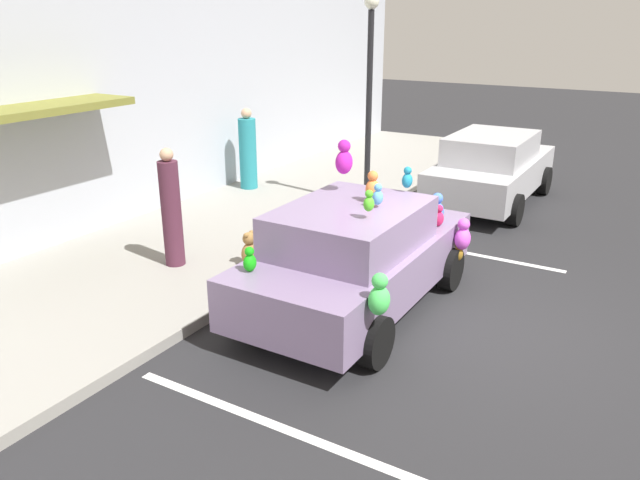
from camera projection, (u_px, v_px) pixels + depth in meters
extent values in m
plane|color=#262628|center=(466.00, 326.00, 8.24)|extent=(60.00, 60.00, 0.00)
cube|color=gray|center=(184.00, 252.00, 10.62)|extent=(24.00, 4.00, 0.15)
cube|color=#B2B7C1|center=(76.00, 59.00, 10.58)|extent=(24.00, 0.30, 6.40)
cube|color=olive|center=(18.00, 111.00, 9.25)|extent=(3.60, 1.10, 0.12)
cube|color=silver|center=(459.00, 251.00, 10.83)|extent=(0.12, 3.60, 0.01)
cube|color=silver|center=(273.00, 425.00, 6.26)|extent=(0.12, 3.60, 0.01)
cube|color=gray|center=(357.00, 265.00, 8.57)|extent=(4.13, 1.84, 0.68)
cube|color=gray|center=(351.00, 227.00, 8.19)|extent=(2.15, 1.62, 0.56)
cylinder|color=black|center=(343.00, 247.00, 10.15)|extent=(0.64, 0.22, 0.64)
cylinder|color=black|center=(450.00, 269.00, 9.27)|extent=(0.64, 0.22, 0.64)
cylinder|color=black|center=(249.00, 306.00, 8.09)|extent=(0.64, 0.22, 0.64)
cylinder|color=black|center=(375.00, 342.00, 7.20)|extent=(0.64, 0.22, 0.64)
ellipsoid|color=#49DA5A|center=(379.00, 300.00, 6.77)|extent=(0.29, 0.23, 0.34)
sphere|color=#49DA5A|center=(380.00, 281.00, 6.69)|extent=(0.18, 0.18, 0.18)
ellipsoid|color=#CD2051|center=(438.00, 219.00, 9.06)|extent=(0.19, 0.15, 0.22)
sphere|color=#CD2051|center=(439.00, 209.00, 9.00)|extent=(0.12, 0.12, 0.12)
ellipsoid|color=#4374DF|center=(437.00, 212.00, 9.22)|extent=(0.26, 0.21, 0.31)
sphere|color=#4374DF|center=(437.00, 198.00, 9.14)|extent=(0.17, 0.17, 0.17)
ellipsoid|color=#15B413|center=(250.00, 263.00, 7.45)|extent=(0.18, 0.15, 0.22)
sphere|color=#15B413|center=(249.00, 251.00, 7.40)|extent=(0.12, 0.12, 0.12)
ellipsoid|color=#58A7D0|center=(388.00, 205.00, 9.71)|extent=(0.19, 0.16, 0.23)
sphere|color=#58A7D0|center=(389.00, 195.00, 9.66)|extent=(0.12, 0.12, 0.12)
ellipsoid|color=#B820A8|center=(344.00, 162.00, 8.67)|extent=(0.28, 0.23, 0.33)
sphere|color=#B820A8|center=(344.00, 146.00, 8.59)|extent=(0.18, 0.18, 0.18)
ellipsoid|color=green|center=(369.00, 204.00, 7.55)|extent=(0.16, 0.13, 0.19)
sphere|color=green|center=(369.00, 194.00, 7.50)|extent=(0.10, 0.10, 0.10)
ellipsoid|color=#5DECC8|center=(293.00, 242.00, 7.97)|extent=(0.28, 0.23, 0.34)
sphere|color=#5DECC8|center=(293.00, 225.00, 7.89)|extent=(0.18, 0.18, 0.18)
ellipsoid|color=olive|center=(458.00, 254.00, 9.21)|extent=(0.18, 0.15, 0.21)
sphere|color=olive|center=(459.00, 245.00, 9.16)|extent=(0.12, 0.12, 0.12)
ellipsoid|color=#E152E2|center=(463.00, 239.00, 9.14)|extent=(0.28, 0.23, 0.33)
sphere|color=#E152E2|center=(464.00, 224.00, 9.06)|extent=(0.18, 0.18, 0.18)
ellipsoid|color=#B13BCC|center=(369.00, 261.00, 7.35)|extent=(0.28, 0.23, 0.33)
sphere|color=#B13BCC|center=(369.00, 244.00, 7.27)|extent=(0.18, 0.18, 0.18)
ellipsoid|color=orange|center=(372.00, 189.00, 8.26)|extent=(0.22, 0.18, 0.26)
sphere|color=orange|center=(373.00, 176.00, 8.20)|extent=(0.14, 0.14, 0.14)
ellipsoid|color=#17D1AE|center=(369.00, 265.00, 7.35)|extent=(0.21, 0.17, 0.25)
sphere|color=#17D1AE|center=(369.00, 251.00, 7.29)|extent=(0.13, 0.13, 0.13)
ellipsoid|color=#4DC59F|center=(364.00, 207.00, 9.47)|extent=(0.27, 0.22, 0.31)
sphere|color=#4DC59F|center=(364.00, 193.00, 9.39)|extent=(0.17, 0.17, 0.17)
ellipsoid|color=#7DEF64|center=(394.00, 212.00, 9.37)|extent=(0.18, 0.15, 0.21)
sphere|color=#7DEF64|center=(394.00, 203.00, 9.32)|extent=(0.12, 0.12, 0.12)
ellipsoid|color=teal|center=(407.00, 181.00, 8.75)|extent=(0.18, 0.15, 0.21)
sphere|color=teal|center=(408.00, 171.00, 8.70)|extent=(0.11, 0.11, 0.11)
ellipsoid|color=#5094CC|center=(378.00, 198.00, 8.01)|extent=(0.17, 0.14, 0.20)
sphere|color=#5094CC|center=(378.00, 187.00, 7.97)|extent=(0.11, 0.11, 0.11)
cube|color=#B7B7BC|center=(492.00, 174.00, 13.44)|extent=(4.22, 1.75, 0.68)
cube|color=#B7B7BC|center=(491.00, 148.00, 13.06)|extent=(2.20, 1.54, 0.56)
cylinder|color=black|center=(470.00, 171.00, 15.03)|extent=(0.64, 0.22, 0.64)
cylinder|color=black|center=(544.00, 181.00, 14.19)|extent=(0.64, 0.22, 0.64)
cylinder|color=black|center=(431.00, 197.00, 12.92)|extent=(0.64, 0.22, 0.64)
cylinder|color=black|center=(515.00, 210.00, 12.08)|extent=(0.64, 0.22, 0.64)
ellipsoid|color=#9E723D|center=(250.00, 254.00, 9.81)|extent=(0.29, 0.24, 0.37)
sphere|color=#9E723D|center=(249.00, 239.00, 9.72)|extent=(0.21, 0.21, 0.21)
sphere|color=#9E723D|center=(246.00, 236.00, 9.64)|extent=(0.09, 0.09, 0.09)
sphere|color=#9E723D|center=(252.00, 233.00, 9.76)|extent=(0.09, 0.09, 0.09)
cylinder|color=black|center=(369.00, 112.00, 12.40)|extent=(0.12, 0.12, 3.85)
sphere|color=#EAEACC|center=(372.00, 2.00, 11.69)|extent=(0.28, 0.28, 0.28)
cylinder|color=teal|center=(248.00, 154.00, 14.00)|extent=(0.39, 0.39, 1.59)
sphere|color=tan|center=(246.00, 113.00, 13.69)|extent=(0.23, 0.23, 0.23)
cylinder|color=#4F2537|center=(172.00, 214.00, 9.62)|extent=(0.31, 0.31, 1.68)
sphere|color=tan|center=(166.00, 155.00, 9.29)|extent=(0.21, 0.21, 0.21)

